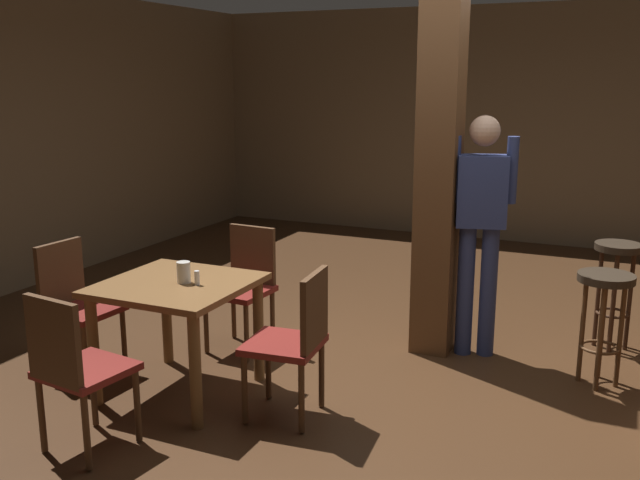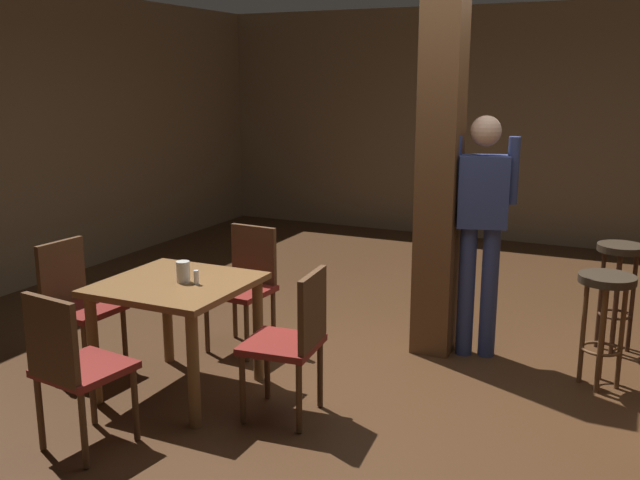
# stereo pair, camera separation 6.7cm
# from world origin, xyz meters

# --- Properties ---
(ground_plane) EXTENTS (10.80, 10.80, 0.00)m
(ground_plane) POSITION_xyz_m (0.00, 0.00, 0.00)
(ground_plane) COLOR #422816
(wall_back) EXTENTS (8.00, 0.10, 2.80)m
(wall_back) POSITION_xyz_m (0.00, 4.50, 1.40)
(wall_back) COLOR #756047
(wall_back) RESTS_ON ground_plane
(pillar) EXTENTS (0.28, 0.28, 2.80)m
(pillar) POSITION_xyz_m (0.02, 0.59, 1.40)
(pillar) COLOR brown
(pillar) RESTS_ON ground_plane
(dining_table) EXTENTS (0.87, 0.87, 0.73)m
(dining_table) POSITION_xyz_m (-1.26, -0.78, 0.60)
(dining_table) COLOR brown
(dining_table) RESTS_ON ground_plane
(chair_north) EXTENTS (0.45, 0.45, 0.89)m
(chair_north) POSITION_xyz_m (-1.27, 0.08, 0.51)
(chair_north) COLOR maroon
(chair_north) RESTS_ON ground_plane
(chair_south) EXTENTS (0.47, 0.47, 0.89)m
(chair_south) POSITION_xyz_m (-1.30, -1.64, 0.51)
(chair_south) COLOR maroon
(chair_south) RESTS_ON ground_plane
(chair_east) EXTENTS (0.46, 0.46, 0.89)m
(chair_east) POSITION_xyz_m (-0.43, -0.80, 0.51)
(chair_east) COLOR maroon
(chair_east) RESTS_ON ground_plane
(chair_west) EXTENTS (0.45, 0.45, 0.89)m
(chair_west) POSITION_xyz_m (-2.08, -0.80, 0.51)
(chair_west) COLOR maroon
(chair_west) RESTS_ON ground_plane
(napkin_cup) EXTENTS (0.08, 0.08, 0.13)m
(napkin_cup) POSITION_xyz_m (-1.21, -0.77, 0.80)
(napkin_cup) COLOR beige
(napkin_cup) RESTS_ON dining_table
(salt_shaker) EXTENTS (0.03, 0.03, 0.09)m
(salt_shaker) POSITION_xyz_m (-1.10, -0.78, 0.78)
(salt_shaker) COLOR silver
(salt_shaker) RESTS_ON dining_table
(standing_person) EXTENTS (0.47, 0.28, 1.72)m
(standing_person) POSITION_xyz_m (0.32, 0.63, 1.00)
(standing_person) COLOR navy
(standing_person) RESTS_ON ground_plane
(bar_stool_near) EXTENTS (0.36, 0.36, 0.75)m
(bar_stool_near) POSITION_xyz_m (1.17, 0.44, 0.57)
(bar_stool_near) COLOR #2D2319
(bar_stool_near) RESTS_ON ground_plane
(bar_stool_mid) EXTENTS (0.33, 0.33, 0.80)m
(bar_stool_mid) POSITION_xyz_m (1.22, 1.17, 0.59)
(bar_stool_mid) COLOR #2D2319
(bar_stool_mid) RESTS_ON ground_plane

